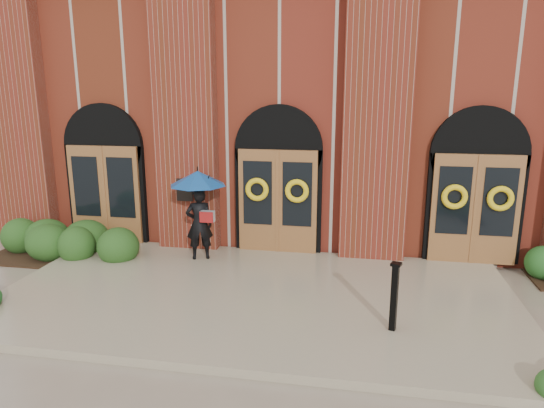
# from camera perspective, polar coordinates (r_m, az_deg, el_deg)

# --- Properties ---
(ground) EXTENTS (90.00, 90.00, 0.00)m
(ground) POSITION_cam_1_polar(r_m,az_deg,el_deg) (9.59, -2.14, -11.54)
(ground) COLOR gray
(ground) RESTS_ON ground
(landing) EXTENTS (10.00, 5.30, 0.15)m
(landing) POSITION_cam_1_polar(r_m,az_deg,el_deg) (9.69, -1.95, -10.77)
(landing) COLOR gray
(landing) RESTS_ON ground
(church_building) EXTENTS (16.20, 12.53, 7.00)m
(church_building) POSITION_cam_1_polar(r_m,az_deg,el_deg) (17.38, 4.12, 11.59)
(church_building) COLOR maroon
(church_building) RESTS_ON ground
(man_with_umbrella) EXTENTS (1.68, 1.68, 2.09)m
(man_with_umbrella) POSITION_cam_1_polar(r_m,az_deg,el_deg) (11.21, -8.64, 0.71)
(man_with_umbrella) COLOR black
(man_with_umbrella) RESTS_ON landing
(metal_post) EXTENTS (0.20, 0.20, 1.17)m
(metal_post) POSITION_cam_1_polar(r_m,az_deg,el_deg) (8.28, 14.19, -10.36)
(metal_post) COLOR black
(metal_post) RESTS_ON landing
(hedge_wall_left) EXTENTS (3.25, 1.30, 0.83)m
(hedge_wall_left) POSITION_cam_1_polar(r_m,az_deg,el_deg) (12.87, -23.78, -4.14)
(hedge_wall_left) COLOR #214316
(hedge_wall_left) RESTS_ON ground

